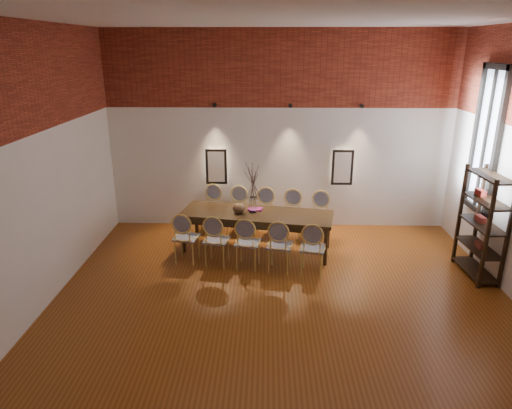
{
  "coord_description": "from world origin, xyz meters",
  "views": [
    {
      "loc": [
        -0.25,
        -5.72,
        3.65
      ],
      "look_at": [
        -0.44,
        1.77,
        1.05
      ],
      "focal_mm": 32.0,
      "sensor_mm": 36.0,
      "label": 1
    }
  ],
  "objects_px": {
    "chair_near_b": "(217,240)",
    "chair_far_d": "(291,216)",
    "chair_far_a": "(211,210)",
    "chair_near_a": "(187,237)",
    "chair_far_b": "(237,212)",
    "chair_near_e": "(313,248)",
    "chair_near_c": "(248,242)",
    "vase": "(253,205)",
    "shelving_rack": "(482,225)",
    "chair_near_d": "(280,245)",
    "chair_far_e": "(319,218)",
    "bowl": "(239,208)",
    "dining_table": "(257,232)",
    "chair_far_c": "(264,214)",
    "book": "(255,209)"
  },
  "relations": [
    {
      "from": "chair_far_c",
      "to": "chair_far_e",
      "type": "xyz_separation_m",
      "value": [
        1.09,
        -0.2,
        0.0
      ]
    },
    {
      "from": "chair_near_d",
      "to": "chair_far_e",
      "type": "height_order",
      "value": "same"
    },
    {
      "from": "chair_far_a",
      "to": "chair_far_b",
      "type": "distance_m",
      "value": 0.56
    },
    {
      "from": "chair_near_d",
      "to": "chair_far_a",
      "type": "relative_size",
      "value": 1.0
    },
    {
      "from": "chair_near_d",
      "to": "chair_near_e",
      "type": "xyz_separation_m",
      "value": [
        0.55,
        -0.1,
        0.0
      ]
    },
    {
      "from": "chair_near_b",
      "to": "chair_near_c",
      "type": "distance_m",
      "value": 0.56
    },
    {
      "from": "chair_near_b",
      "to": "chair_near_d",
      "type": "relative_size",
      "value": 1.0
    },
    {
      "from": "chair_far_c",
      "to": "chair_near_d",
      "type": "bearing_deg",
      "value": 110.93
    },
    {
      "from": "chair_near_c",
      "to": "chair_far_e",
      "type": "relative_size",
      "value": 1.0
    },
    {
      "from": "vase",
      "to": "shelving_rack",
      "type": "height_order",
      "value": "shelving_rack"
    },
    {
      "from": "book",
      "to": "chair_near_c",
      "type": "bearing_deg",
      "value": -96.75
    },
    {
      "from": "chair_near_e",
      "to": "shelving_rack",
      "type": "bearing_deg",
      "value": 11.32
    },
    {
      "from": "chair_near_a",
      "to": "chair_far_b",
      "type": "height_order",
      "value": "same"
    },
    {
      "from": "bowl",
      "to": "chair_far_a",
      "type": "bearing_deg",
      "value": 125.05
    },
    {
      "from": "chair_far_a",
      "to": "chair_far_d",
      "type": "distance_m",
      "value": 1.67
    },
    {
      "from": "chair_near_a",
      "to": "chair_far_a",
      "type": "relative_size",
      "value": 1.0
    },
    {
      "from": "chair_near_d",
      "to": "chair_near_e",
      "type": "height_order",
      "value": "same"
    },
    {
      "from": "chair_far_d",
      "to": "chair_near_c",
      "type": "bearing_deg",
      "value": 69.07
    },
    {
      "from": "chair_near_c",
      "to": "chair_far_b",
      "type": "relative_size",
      "value": 1.0
    },
    {
      "from": "chair_near_b",
      "to": "chair_far_c",
      "type": "relative_size",
      "value": 1.0
    },
    {
      "from": "dining_table",
      "to": "book",
      "type": "xyz_separation_m",
      "value": [
        -0.03,
        0.16,
        0.39
      ]
    },
    {
      "from": "chair_far_a",
      "to": "chair_far_c",
      "type": "relative_size",
      "value": 1.0
    },
    {
      "from": "chair_near_e",
      "to": "shelving_rack",
      "type": "relative_size",
      "value": 0.52
    },
    {
      "from": "dining_table",
      "to": "chair_far_a",
      "type": "distance_m",
      "value": 1.33
    },
    {
      "from": "chair_near_c",
      "to": "chair_far_c",
      "type": "relative_size",
      "value": 1.0
    },
    {
      "from": "chair_near_c",
      "to": "chair_far_e",
      "type": "distance_m",
      "value": 1.83
    },
    {
      "from": "chair_far_b",
      "to": "vase",
      "type": "bearing_deg",
      "value": 123.78
    },
    {
      "from": "vase",
      "to": "bowl",
      "type": "distance_m",
      "value": 0.26
    },
    {
      "from": "chair_near_a",
      "to": "chair_near_c",
      "type": "relative_size",
      "value": 1.0
    },
    {
      "from": "chair_near_a",
      "to": "chair_far_c",
      "type": "height_order",
      "value": "same"
    },
    {
      "from": "chair_near_c",
      "to": "chair_near_e",
      "type": "xyz_separation_m",
      "value": [
        1.09,
        -0.2,
        0.0
      ]
    },
    {
      "from": "chair_far_e",
      "to": "chair_near_c",
      "type": "bearing_deg",
      "value": 52.58
    },
    {
      "from": "chair_far_c",
      "to": "chair_far_d",
      "type": "height_order",
      "value": "same"
    },
    {
      "from": "chair_near_b",
      "to": "vase",
      "type": "height_order",
      "value": "vase"
    },
    {
      "from": "chair_near_e",
      "to": "chair_near_b",
      "type": "bearing_deg",
      "value": -180.0
    },
    {
      "from": "dining_table",
      "to": "chair_near_b",
      "type": "distance_m",
      "value": 0.92
    },
    {
      "from": "chair_far_d",
      "to": "bowl",
      "type": "distance_m",
      "value": 1.23
    },
    {
      "from": "chair_near_c",
      "to": "chair_near_d",
      "type": "bearing_deg",
      "value": 0.0
    },
    {
      "from": "chair_near_e",
      "to": "chair_far_e",
      "type": "distance_m",
      "value": 1.45
    },
    {
      "from": "chair_near_c",
      "to": "vase",
      "type": "xyz_separation_m",
      "value": [
        0.06,
        0.73,
        0.43
      ]
    },
    {
      "from": "chair_far_a",
      "to": "vase",
      "type": "relative_size",
      "value": 3.13
    },
    {
      "from": "chair_far_a",
      "to": "chair_near_e",
      "type": "bearing_deg",
      "value": 146.83
    },
    {
      "from": "chair_near_e",
      "to": "chair_far_b",
      "type": "distance_m",
      "value": 2.21
    },
    {
      "from": "chair_near_e",
      "to": "chair_far_d",
      "type": "bearing_deg",
      "value": 110.93
    },
    {
      "from": "chair_far_b",
      "to": "bowl",
      "type": "height_order",
      "value": "chair_far_b"
    },
    {
      "from": "chair_far_c",
      "to": "chair_far_d",
      "type": "xyz_separation_m",
      "value": [
        0.55,
        -0.1,
        0.0
      ]
    },
    {
      "from": "chair_near_b",
      "to": "chair_far_d",
      "type": "height_order",
      "value": "same"
    },
    {
      "from": "chair_near_b",
      "to": "chair_near_c",
      "type": "xyz_separation_m",
      "value": [
        0.55,
        -0.1,
        0.0
      ]
    },
    {
      "from": "chair_near_e",
      "to": "chair_far_d",
      "type": "xyz_separation_m",
      "value": [
        -0.28,
        1.53,
        0.0
      ]
    },
    {
      "from": "chair_near_a",
      "to": "vase",
      "type": "height_order",
      "value": "vase"
    }
  ]
}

